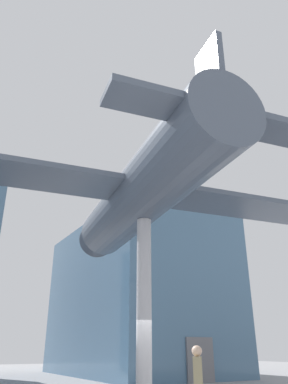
% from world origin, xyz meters
% --- Properties ---
extents(glass_pavilion_right, '(8.82, 14.90, 10.93)m').
position_xyz_m(glass_pavilion_right, '(7.84, 14.92, 5.18)').
color(glass_pavilion_right, slate).
rests_on(glass_pavilion_right, ground_plane).
extents(support_pylon_central, '(0.47, 0.47, 5.71)m').
position_xyz_m(support_pylon_central, '(0.00, 0.00, 2.86)').
color(support_pylon_central, '#B7B7BC').
rests_on(support_pylon_central, ground_plane).
extents(suspended_airplane, '(16.97, 12.56, 3.38)m').
position_xyz_m(suspended_airplane, '(0.05, 0.32, 6.76)').
color(suspended_airplane, '#4C5666').
rests_on(suspended_airplane, support_pylon_central).
extents(visitor_person, '(0.42, 0.45, 1.78)m').
position_xyz_m(visitor_person, '(0.36, -2.09, 1.03)').
color(visitor_person, '#232328').
rests_on(visitor_person, ground_plane).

